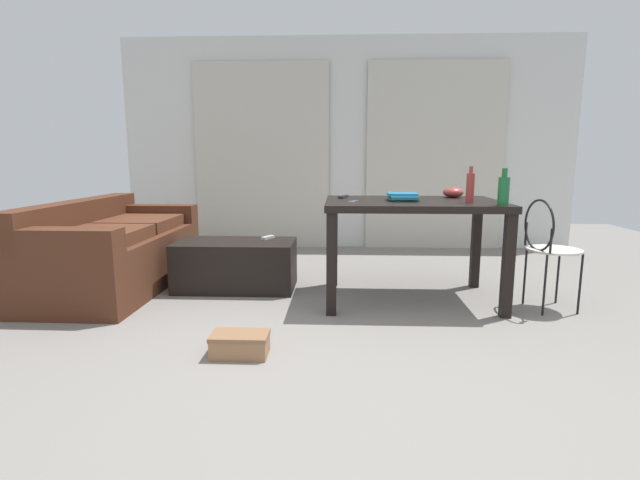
# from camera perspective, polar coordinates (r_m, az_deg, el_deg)

# --- Properties ---
(ground_plane) EXTENTS (8.72, 8.72, 0.00)m
(ground_plane) POSITION_cam_1_polar(r_m,az_deg,el_deg) (3.80, 3.61, -6.82)
(ground_plane) COLOR gray
(wall_back) EXTENTS (5.38, 0.10, 2.49)m
(wall_back) POSITION_cam_1_polar(r_m,az_deg,el_deg) (5.86, 3.35, 11.34)
(wall_back) COLOR silver
(wall_back) RESTS_ON ground
(curtains) EXTENTS (3.68, 0.03, 2.20)m
(curtains) POSITION_cam_1_polar(r_m,az_deg,el_deg) (5.78, 3.34, 9.94)
(curtains) COLOR beige
(curtains) RESTS_ON ground
(couch) EXTENTS (0.87, 1.81, 0.73)m
(couch) POSITION_cam_1_polar(r_m,az_deg,el_deg) (4.37, -23.55, -1.26)
(couch) COLOR #4C2819
(couch) RESTS_ON ground
(coffee_table) EXTENTS (0.98, 0.52, 0.40)m
(coffee_table) POSITION_cam_1_polar(r_m,az_deg,el_deg) (4.06, -10.04, -2.95)
(coffee_table) COLOR black
(coffee_table) RESTS_ON ground
(craft_table) EXTENTS (1.30, 0.89, 0.77)m
(craft_table) POSITION_cam_1_polar(r_m,az_deg,el_deg) (3.67, 10.98, 3.11)
(craft_table) COLOR black
(craft_table) RESTS_ON ground
(wire_chair) EXTENTS (0.37, 0.39, 0.80)m
(wire_chair) POSITION_cam_1_polar(r_m,az_deg,el_deg) (3.75, 25.52, -0.14)
(wire_chair) COLOR silver
(wire_chair) RESTS_ON ground
(bottle_near) EXTENTS (0.06, 0.06, 0.26)m
(bottle_near) POSITION_cam_1_polar(r_m,az_deg,el_deg) (3.55, 17.55, 6.04)
(bottle_near) COLOR #99332D
(bottle_near) RESTS_ON craft_table
(bottle_far) EXTENTS (0.07, 0.07, 0.25)m
(bottle_far) POSITION_cam_1_polar(r_m,az_deg,el_deg) (3.42, 21.14, 5.59)
(bottle_far) COLOR #195B2D
(bottle_far) RESTS_ON craft_table
(bowl) EXTENTS (0.16, 0.16, 0.08)m
(bowl) POSITION_cam_1_polar(r_m,az_deg,el_deg) (4.00, 15.67, 5.53)
(bowl) COLOR #9E3833
(bowl) RESTS_ON craft_table
(book_stack) EXTENTS (0.23, 0.30, 0.06)m
(book_stack) POSITION_cam_1_polar(r_m,az_deg,el_deg) (3.64, 9.89, 5.14)
(book_stack) COLOR #2D7F56
(book_stack) RESTS_ON craft_table
(tv_remote_on_table) EXTENTS (0.08, 0.17, 0.02)m
(tv_remote_on_table) POSITION_cam_1_polar(r_m,az_deg,el_deg) (3.80, 2.80, 5.20)
(tv_remote_on_table) COLOR #232326
(tv_remote_on_table) RESTS_ON craft_table
(scissors) EXTENTS (0.08, 0.11, 0.00)m
(scissors) POSITION_cam_1_polar(r_m,az_deg,el_deg) (3.52, 4.09, 4.67)
(scissors) COLOR #9EA0A5
(scissors) RESTS_ON craft_table
(tv_remote_primary) EXTENTS (0.11, 0.15, 0.02)m
(tv_remote_primary) POSITION_cam_1_polar(r_m,az_deg,el_deg) (4.10, -6.27, 0.30)
(tv_remote_primary) COLOR #B7B7B2
(tv_remote_primary) RESTS_ON coffee_table
(shoebox) EXTENTS (0.32, 0.19, 0.13)m
(shoebox) POSITION_cam_1_polar(r_m,az_deg,el_deg) (2.75, -9.56, -12.22)
(shoebox) COLOR #996B47
(shoebox) RESTS_ON ground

